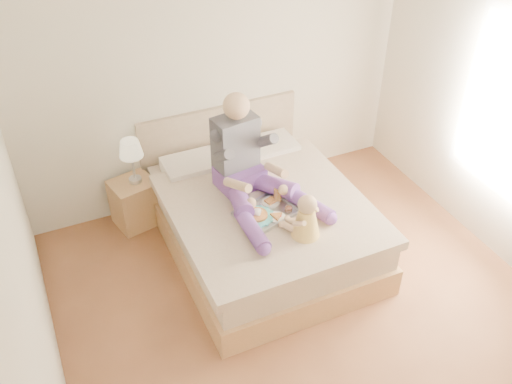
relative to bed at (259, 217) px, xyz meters
name	(u,v)px	position (x,y,z in m)	size (l,w,h in m)	color
room	(335,171)	(0.08, -1.08, 1.19)	(4.02, 4.22, 2.71)	brown
bed	(259,217)	(0.00, 0.00, 0.00)	(1.70, 2.18, 1.00)	#A67C4D
nightstand	(135,203)	(-1.00, 0.80, -0.07)	(0.48, 0.44, 0.50)	#A67C4D
lamp	(131,151)	(-0.96, 0.80, 0.53)	(0.23, 0.23, 0.46)	#B9BCC0
adult	(248,167)	(-0.09, 0.04, 0.57)	(0.81, 1.21, 0.96)	#61388C
tray	(265,210)	(-0.08, -0.30, 0.32)	(0.58, 0.51, 0.14)	#B9BCC0
baby	(305,219)	(0.10, -0.68, 0.45)	(0.32, 0.35, 0.40)	#E8BA49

